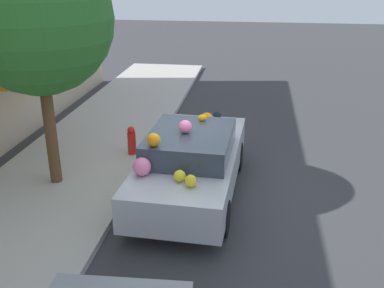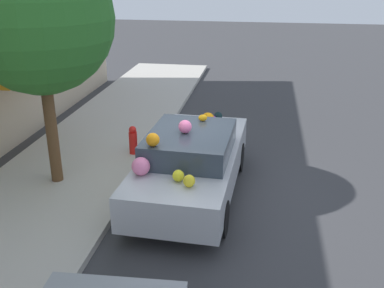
{
  "view_description": "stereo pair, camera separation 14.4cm",
  "coord_description": "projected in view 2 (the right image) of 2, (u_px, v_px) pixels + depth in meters",
  "views": [
    {
      "loc": [
        -8.17,
        -1.36,
        4.45
      ],
      "look_at": [
        0.0,
        -0.17,
        1.12
      ],
      "focal_mm": 42.0,
      "sensor_mm": 36.0,
      "label": 1
    },
    {
      "loc": [
        -8.14,
        -1.5,
        4.45
      ],
      "look_at": [
        0.0,
        -0.17,
        1.12
      ],
      "focal_mm": 42.0,
      "sensor_mm": 36.0,
      "label": 2
    }
  ],
  "objects": [
    {
      "name": "street_tree",
      "position": [
        38.0,
        19.0,
        8.39
      ],
      "size": [
        2.88,
        2.88,
        4.81
      ],
      "color": "brown",
      "rests_on": "sidewalk_curb"
    },
    {
      "name": "art_car",
      "position": [
        191.0,
        161.0,
        9.0
      ],
      "size": [
        4.48,
        1.96,
        1.69
      ],
      "rotation": [
        0.0,
        0.0,
        -0.04
      ],
      "color": "#B7BABF",
      "rests_on": "ground"
    },
    {
      "name": "fire_hydrant",
      "position": [
        133.0,
        140.0,
        10.86
      ],
      "size": [
        0.2,
        0.2,
        0.7
      ],
      "color": "red",
      "rests_on": "sidewalk_curb"
    },
    {
      "name": "ground_plane",
      "position": [
        184.0,
        193.0,
        9.34
      ],
      "size": [
        60.0,
        60.0,
        0.0
      ],
      "primitive_type": "plane",
      "color": "#38383A"
    },
    {
      "name": "sidewalk_curb",
      "position": [
        62.0,
        181.0,
        9.72
      ],
      "size": [
        24.0,
        3.2,
        0.13
      ],
      "color": "#B2ADA3",
      "rests_on": "ground"
    }
  ]
}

